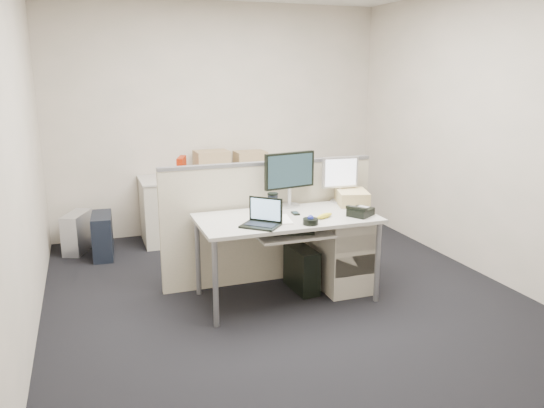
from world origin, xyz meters
name	(u,v)px	position (x,y,z in m)	size (l,w,h in m)	color
floor	(286,298)	(0.00, 0.00, -0.01)	(4.00, 4.50, 0.01)	black
wall_back	(220,120)	(0.00, 2.25, 1.35)	(4.00, 0.02, 2.70)	#B3AD9B
wall_front	(479,209)	(0.00, -2.25, 1.35)	(4.00, 0.02, 2.70)	#B3AD9B
wall_left	(16,156)	(-2.00, 0.00, 1.35)	(0.02, 4.50, 2.70)	#B3AD9B
wall_right	(487,134)	(2.00, 0.00, 1.35)	(0.02, 4.50, 2.70)	#B3AD9B
desk	(287,224)	(0.00, 0.00, 0.66)	(1.50, 0.75, 0.73)	beige
keyboard_tray	(294,235)	(0.00, -0.18, 0.62)	(0.62, 0.32, 0.02)	beige
drawer_pedestal	(341,253)	(0.55, 0.05, 0.33)	(0.40, 0.55, 0.65)	#B5AB9B
cubicle_partition	(269,223)	(0.00, 0.45, 0.55)	(2.00, 0.06, 1.10)	#ACA88B
back_counter	(228,206)	(0.00, 1.93, 0.36)	(2.00, 0.60, 0.72)	#B5AB9B
monitor_main	(290,180)	(0.15, 0.32, 0.98)	(0.49, 0.19, 0.49)	black
monitor_small	(340,180)	(0.65, 0.32, 0.94)	(0.34, 0.17, 0.42)	#B7B7BC
laptop	(260,214)	(-0.30, -0.21, 0.84)	(0.29, 0.21, 0.21)	black
trackball	(311,221)	(0.10, -0.28, 0.75)	(0.12, 0.12, 0.05)	black
desk_phone	(361,212)	(0.60, -0.18, 0.76)	(0.20, 0.16, 0.06)	black
paper_stack	(276,220)	(-0.12, -0.08, 0.74)	(0.22, 0.29, 0.01)	white
sticky_pad	(281,217)	(-0.05, 0.00, 0.74)	(0.07, 0.07, 0.01)	#FFD14A
travel_mug	(273,205)	(-0.10, 0.06, 0.82)	(0.09, 0.09, 0.18)	black
banana	(325,216)	(0.28, -0.15, 0.75)	(0.19, 0.05, 0.04)	#FFE93E
cellphone	(295,213)	(0.10, 0.05, 0.74)	(0.05, 0.10, 0.01)	black
manila_folders	(352,197)	(0.72, 0.20, 0.79)	(0.26, 0.34, 0.13)	tan
keyboard	(287,232)	(-0.05, -0.14, 0.64)	(0.44, 0.15, 0.02)	black
pc_tower_desk	(302,269)	(0.19, 0.12, 0.20)	(0.17, 0.42, 0.39)	black
pc_tower_spare_dark	(103,236)	(-1.45, 1.63, 0.23)	(0.20, 0.49, 0.46)	black
pc_tower_spare_silver	(78,232)	(-1.70, 1.90, 0.21)	(0.18, 0.46, 0.43)	#B7B7BC
cardboard_box_left	(212,163)	(-0.16, 2.04, 0.87)	(0.39, 0.29, 0.29)	tan
cardboard_box_right	(250,162)	(0.32, 2.05, 0.85)	(0.36, 0.28, 0.26)	tan
red_binder	(182,169)	(-0.55, 1.83, 0.86)	(0.07, 0.29, 0.27)	#9B1D04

